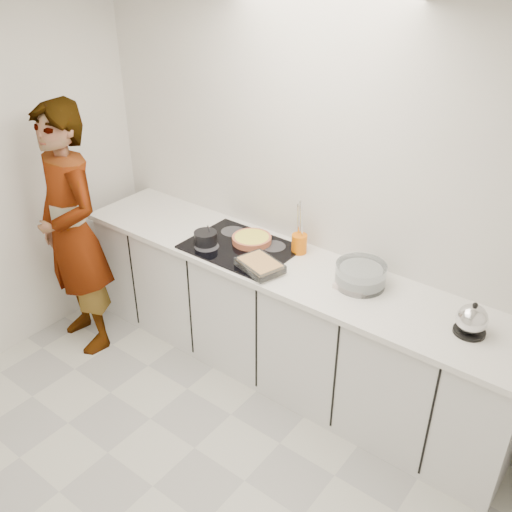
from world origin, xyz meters
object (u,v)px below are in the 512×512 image
Objects in this scene: baking_dish at (260,265)px; mixing_bowl at (360,276)px; hob at (240,247)px; saucepan at (206,238)px; utensil_crock at (299,244)px; tart_dish at (252,239)px; kettle at (472,320)px; cook at (72,232)px.

mixing_bowl is at bearing 22.50° from baking_dish.
hob is 2.17× the size of baking_dish.
baking_dish is 0.63m from mixing_bowl.
baking_dish is (0.29, -0.15, 0.04)m from hob.
saucepan reaches higher than hob.
hob is 2.24× the size of mixing_bowl.
baking_dish is 0.36m from utensil_crock.
tart_dish is 1.55× the size of kettle.
saucepan is at bearing -175.53° from kettle.
tart_dish is 0.85m from mixing_bowl.
utensil_crock is (0.35, 0.20, 0.06)m from hob.
baking_dish is (0.50, -0.04, -0.01)m from saucepan.
tart_dish is 1.29m from cook.
baking_dish reaches higher than hob.
saucepan is at bearing -152.07° from hob.
mixing_bowl is 0.71m from kettle.
hob is 1.58m from kettle.
saucepan is 0.55× the size of mixing_bowl.
saucepan reaches higher than baking_dish.
mixing_bowl is at bearing 10.52° from saucepan.
baking_dish is at bearing -43.62° from tart_dish.
cook is (-2.64, -0.62, -0.05)m from kettle.
hob is at bearing -150.18° from utensil_crock.
saucepan is at bearing 175.36° from baking_dish.
cook is at bearing -160.62° from mixing_bowl.
cook is at bearing -162.02° from baking_dish.
tart_dish is at bearing 43.03° from cook.
saucepan reaches higher than mixing_bowl.
mixing_bowl is (0.59, 0.24, 0.02)m from baking_dish.
hob is 5.49× the size of utensil_crock.
mixing_bowl is 2.45× the size of utensil_crock.
saucepan is at bearing 40.15° from cook.
cook is (-0.85, -0.48, -0.03)m from saucepan.
kettle is (1.79, 0.14, 0.02)m from saucepan.
hob is 0.41m from utensil_crock.
utensil_crock is (0.06, 0.35, 0.02)m from baking_dish.
kettle reaches higher than utensil_crock.
kettle reaches higher than tart_dish.
cook is at bearing -147.67° from tart_dish.
hob is at bearing 152.03° from baking_dish.
mixing_bowl is at bearing -0.49° from tart_dish.
kettle is (0.70, -0.06, 0.02)m from mixing_bowl.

